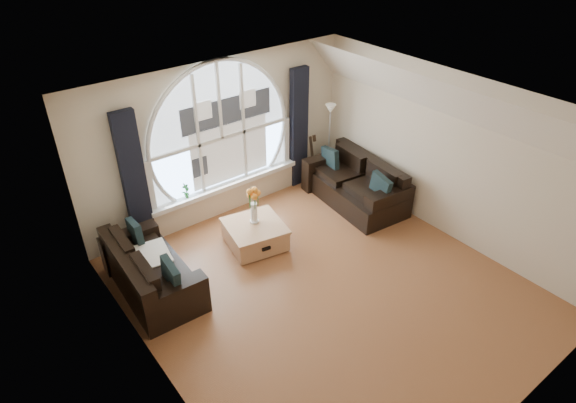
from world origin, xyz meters
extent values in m
cube|color=brown|center=(0.00, 0.00, 0.00)|extent=(5.00, 5.50, 0.01)
cube|color=silver|center=(0.00, 0.00, 2.70)|extent=(5.00, 5.50, 0.01)
cube|color=beige|center=(0.00, 2.75, 1.35)|extent=(5.00, 0.01, 2.70)
cube|color=beige|center=(0.00, -2.75, 1.35)|extent=(5.00, 0.01, 2.70)
cube|color=beige|center=(-2.50, 0.00, 1.35)|extent=(0.01, 5.50, 2.70)
cube|color=beige|center=(2.50, 0.00, 1.35)|extent=(0.01, 5.50, 2.70)
cube|color=silver|center=(2.20, 0.00, 2.35)|extent=(0.92, 5.50, 0.72)
cube|color=silver|center=(0.00, 2.72, 1.62)|extent=(2.60, 0.06, 2.15)
cube|color=white|center=(0.00, 2.65, 0.51)|extent=(2.90, 0.22, 0.08)
cube|color=white|center=(0.00, 2.69, 1.62)|extent=(2.76, 0.08, 2.15)
cube|color=silver|center=(0.15, 2.71, 1.50)|extent=(1.70, 0.02, 1.50)
cube|color=black|center=(-1.60, 2.63, 1.15)|extent=(0.35, 0.12, 2.30)
cube|color=black|center=(1.60, 2.63, 1.15)|extent=(0.35, 0.12, 2.30)
cube|color=black|center=(-1.96, 1.52, 0.40)|extent=(0.94, 1.77, 0.77)
cube|color=black|center=(1.95, 1.43, 0.40)|extent=(1.12, 1.95, 0.83)
cube|color=tan|center=(-0.21, 1.50, 0.22)|extent=(1.04, 1.04, 0.43)
cube|color=silver|center=(-1.92, 1.64, 0.50)|extent=(0.63, 0.63, 0.10)
cube|color=white|center=(-0.16, 1.57, 0.78)|extent=(0.24, 0.24, 0.70)
cube|color=#B2B2B2|center=(2.09, 2.32, 0.80)|extent=(0.24, 0.24, 1.60)
cube|color=brown|center=(1.77, 2.49, 0.53)|extent=(0.38, 0.27, 1.06)
imported|color=#1E6023|center=(-0.78, 2.65, 0.68)|extent=(0.17, 0.14, 0.26)
camera|label=1|loc=(-3.69, -3.84, 4.90)|focal=30.54mm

